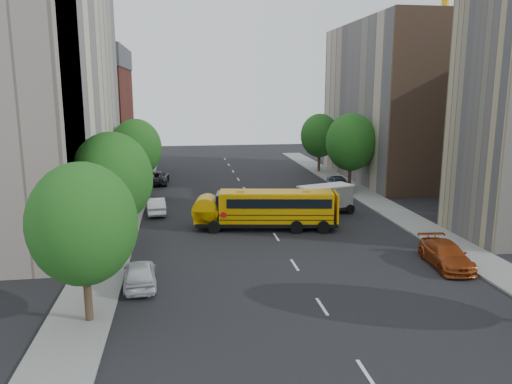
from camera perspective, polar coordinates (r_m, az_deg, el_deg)
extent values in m
plane|color=black|center=(38.16, 1.75, -4.29)|extent=(120.00, 120.00, 0.00)
cube|color=slate|center=(42.67, -14.90, -2.89)|extent=(3.00, 80.00, 0.12)
cube|color=slate|center=(46.10, 14.82, -1.82)|extent=(3.00, 80.00, 0.12)
cube|color=silver|center=(47.73, -0.40, -1.04)|extent=(0.15, 64.00, 0.01)
cube|color=beige|center=(43.62, -24.09, 10.02)|extent=(10.00, 26.00, 20.00)
cube|color=maroon|center=(65.22, -18.77, 7.51)|extent=(10.00, 15.00, 13.00)
cube|color=#BAA591|center=(61.28, 15.35, 9.83)|extent=(10.00, 22.00, 18.00)
cube|color=brown|center=(51.40, 20.32, 9.27)|extent=(10.10, 0.30, 18.00)
cylinder|color=gold|center=(73.19, 20.58, 16.41)|extent=(1.00, 1.00, 35.00)
cylinder|color=#38281C|center=(24.29, -18.67, -11.01)|extent=(0.36, 0.36, 2.70)
ellipsoid|color=#1E4A13|center=(23.26, -19.19, -3.47)|extent=(4.80, 4.80, 5.52)
cylinder|color=#38281C|center=(33.63, -15.79, -4.38)|extent=(0.36, 0.36, 2.88)
ellipsoid|color=#1E4A13|center=(32.86, -16.12, 1.53)|extent=(5.12, 5.12, 5.89)
cylinder|color=#38281C|center=(51.10, -13.36, 1.09)|extent=(0.36, 0.36, 2.81)
ellipsoid|color=#1E4A13|center=(50.60, -13.54, 4.91)|extent=(4.99, 4.99, 5.74)
cylinder|color=#38281C|center=(53.86, 10.65, 1.80)|extent=(0.36, 0.36, 2.95)
ellipsoid|color=#1E4A13|center=(53.38, 10.80, 5.62)|extent=(5.25, 5.25, 6.04)
cylinder|color=#38281C|center=(65.18, 7.21, 3.49)|extent=(0.36, 0.36, 2.74)
ellipsoid|color=#1E4A13|center=(64.80, 7.28, 6.42)|extent=(4.86, 4.86, 5.59)
cube|color=black|center=(38.19, 1.22, -3.47)|extent=(10.84, 4.03, 0.28)
cube|color=#DC9904|center=(37.90, 2.23, -1.67)|extent=(8.78, 3.66, 2.18)
cube|color=#DC9904|center=(38.23, -5.32, -2.62)|extent=(2.02, 2.41, 0.95)
cube|color=black|center=(37.88, -3.85, -0.96)|extent=(0.80, 2.22, 1.14)
cube|color=#DC9904|center=(37.67, 2.24, -0.03)|extent=(8.75, 3.47, 0.13)
cube|color=black|center=(37.81, 2.52, -0.97)|extent=(8.04, 3.60, 0.71)
cube|color=black|center=(38.08, 2.22, -2.78)|extent=(8.79, 3.71, 0.06)
cube|color=black|center=(37.99, 2.23, -2.23)|extent=(8.79, 3.71, 0.06)
cube|color=#DC9904|center=(38.29, 8.68, -1.66)|extent=(0.51, 2.36, 2.18)
cube|color=#DC9904|center=(37.65, -1.64, 0.11)|extent=(0.65, 0.65, 0.09)
cube|color=#DC9904|center=(37.78, 5.54, 0.10)|extent=(0.65, 0.65, 0.09)
cylinder|color=#DC9904|center=(38.11, -5.33, -1.93)|extent=(2.30, 2.46, 1.99)
cylinder|color=red|center=(36.80, -3.47, -2.62)|extent=(0.47, 0.11, 0.47)
cylinder|color=black|center=(37.19, -4.46, -3.99)|extent=(0.98, 0.43, 0.95)
cylinder|color=black|center=(39.46, -4.17, -3.07)|extent=(0.98, 0.43, 0.95)
cylinder|color=black|center=(37.15, 4.47, -4.01)|extent=(0.98, 0.43, 0.95)
cylinder|color=black|center=(39.43, 4.23, -3.08)|extent=(0.98, 0.43, 0.95)
cylinder|color=black|center=(37.34, 7.37, -3.99)|extent=(0.98, 0.43, 0.95)
cylinder|color=black|center=(39.60, 6.96, -3.07)|extent=(0.98, 0.43, 0.95)
cube|color=black|center=(42.83, 7.36, -1.95)|extent=(6.15, 3.76, 0.29)
cube|color=white|center=(42.88, 7.93, -0.55)|extent=(4.84, 3.22, 1.75)
cube|color=white|center=(41.49, 4.97, -1.30)|extent=(1.89, 2.19, 1.17)
cube|color=silver|center=(42.70, 7.97, 0.67)|extent=(5.05, 3.37, 0.12)
cylinder|color=black|center=(40.89, 5.68, -2.67)|extent=(0.85, 0.50, 0.82)
cylinder|color=black|center=(42.48, 4.24, -2.10)|extent=(0.85, 0.50, 0.82)
cylinder|color=black|center=(42.19, 8.33, -2.29)|extent=(0.85, 0.50, 0.82)
cylinder|color=black|center=(43.73, 6.84, -1.76)|extent=(0.85, 0.50, 0.82)
cylinder|color=black|center=(43.46, 10.62, -1.96)|extent=(0.85, 0.50, 0.82)
cylinder|color=black|center=(44.95, 9.09, -1.45)|extent=(0.85, 0.50, 0.82)
imported|color=silver|center=(27.96, -13.16, -9.04)|extent=(2.09, 4.41, 1.46)
imported|color=white|center=(43.60, -11.36, -1.55)|extent=(1.86, 4.38, 1.40)
imported|color=black|center=(57.49, -11.25, 1.65)|extent=(2.71, 5.47, 1.49)
imported|color=#903712|center=(32.28, 20.88, -6.71)|extent=(2.50, 5.16, 1.45)
imported|color=#323B57|center=(52.92, 9.42, 0.94)|extent=(2.13, 4.82, 1.61)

